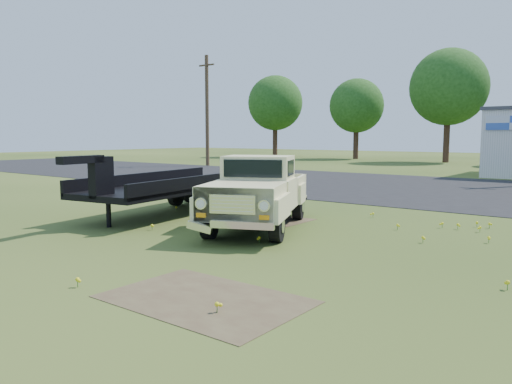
% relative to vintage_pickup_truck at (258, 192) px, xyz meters
% --- Properties ---
extents(ground, '(140.00, 140.00, 0.00)m').
position_rel_vintage_pickup_truck_xyz_m(ground, '(1.44, -2.15, -0.97)').
color(ground, '#2A4014').
rests_on(ground, ground).
extents(asphalt_lot, '(90.00, 14.00, 0.02)m').
position_rel_vintage_pickup_truck_xyz_m(asphalt_lot, '(1.44, 12.85, -0.97)').
color(asphalt_lot, black).
rests_on(asphalt_lot, ground).
extents(dirt_patch_a, '(3.00, 2.00, 0.01)m').
position_rel_vintage_pickup_truck_xyz_m(dirt_patch_a, '(2.94, -5.15, -0.97)').
color(dirt_patch_a, '#4C3B29').
rests_on(dirt_patch_a, ground).
extents(dirt_patch_b, '(2.20, 1.60, 0.01)m').
position_rel_vintage_pickup_truck_xyz_m(dirt_patch_b, '(-0.56, 1.35, -0.97)').
color(dirt_patch_b, '#4C3B29').
rests_on(dirt_patch_b, ground).
extents(utility_pole_west, '(1.60, 0.30, 9.00)m').
position_rel_vintage_pickup_truck_xyz_m(utility_pole_west, '(-20.56, 19.85, 3.63)').
color(utility_pole_west, '#3E281D').
rests_on(utility_pole_west, ground).
extents(treeline_a, '(6.40, 6.40, 9.52)m').
position_rel_vintage_pickup_truck_xyz_m(treeline_a, '(-26.56, 37.85, 5.33)').
color(treeline_a, '#3A241A').
rests_on(treeline_a, ground).
extents(treeline_b, '(5.76, 5.76, 8.57)m').
position_rel_vintage_pickup_truck_xyz_m(treeline_b, '(-16.56, 38.85, 4.70)').
color(treeline_b, '#3A241A').
rests_on(treeline_b, ground).
extents(treeline_c, '(7.04, 7.04, 10.47)m').
position_rel_vintage_pickup_truck_xyz_m(treeline_c, '(-6.56, 37.35, 5.96)').
color(treeline_c, '#3A241A').
rests_on(treeline_c, ground).
extents(vintage_pickup_truck, '(4.10, 5.73, 1.94)m').
position_rel_vintage_pickup_truck_xyz_m(vintage_pickup_truck, '(0.00, 0.00, 0.00)').
color(vintage_pickup_truck, beige).
rests_on(vintage_pickup_truck, ground).
extents(flatbed_trailer, '(3.51, 7.51, 1.97)m').
position_rel_vintage_pickup_truck_xyz_m(flatbed_trailer, '(-3.71, 0.33, 0.01)').
color(flatbed_trailer, black).
rests_on(flatbed_trailer, ground).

